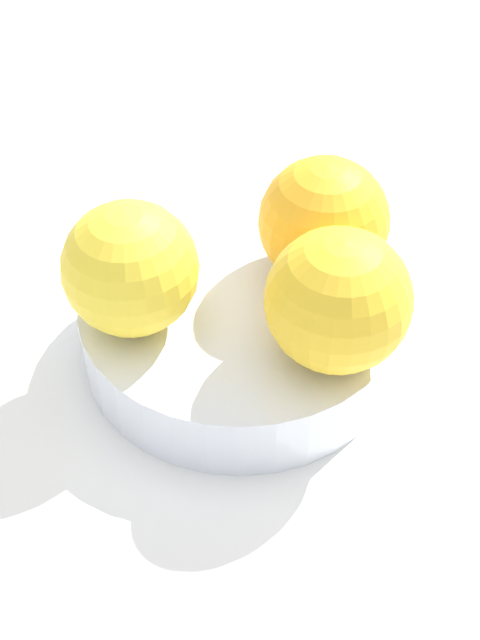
# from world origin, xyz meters

# --- Properties ---
(ground_plane) EXTENTS (1.10, 1.10, 0.02)m
(ground_plane) POSITION_xyz_m (0.00, 0.00, -0.01)
(ground_plane) COLOR white
(fruit_bowl) EXTENTS (0.17, 0.17, 0.04)m
(fruit_bowl) POSITION_xyz_m (0.00, 0.00, 0.02)
(fruit_bowl) COLOR silver
(fruit_bowl) RESTS_ON ground_plane
(orange_in_bowl_0) EXTENTS (0.07, 0.07, 0.07)m
(orange_in_bowl_0) POSITION_xyz_m (-0.02, 0.05, 0.07)
(orange_in_bowl_0) COLOR yellow
(orange_in_bowl_0) RESTS_ON fruit_bowl
(orange_in_bowl_1) EXTENTS (0.07, 0.07, 0.07)m
(orange_in_bowl_1) POSITION_xyz_m (0.03, -0.04, 0.07)
(orange_in_bowl_1) COLOR #F9A823
(orange_in_bowl_1) RESTS_ON fruit_bowl
(orange_in_bowl_2) EXTENTS (0.07, 0.07, 0.07)m
(orange_in_bowl_2) POSITION_xyz_m (-0.03, -0.05, 0.07)
(orange_in_bowl_2) COLOR yellow
(orange_in_bowl_2) RESTS_ON fruit_bowl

